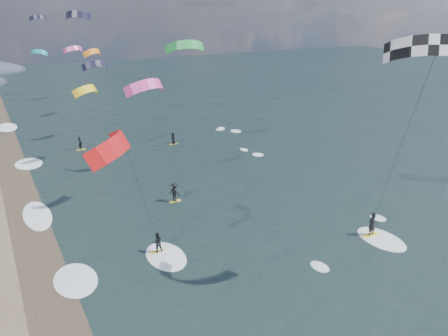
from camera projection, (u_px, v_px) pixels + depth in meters
kitesurfer_near_a at (424, 92)px, 23.62m from camera, size 8.00×9.59×15.72m
kitesurfer_near_b at (140, 188)px, 24.30m from camera, size 6.69×9.10×11.68m
far_kitesurfers at (155, 167)px, 45.23m from camera, size 11.88×20.37×1.80m
bg_kite_field at (86, 46)px, 59.84m from camera, size 11.26×73.74×8.42m
shoreline_surf at (68, 284)px, 27.65m from camera, size 2.40×79.40×0.11m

